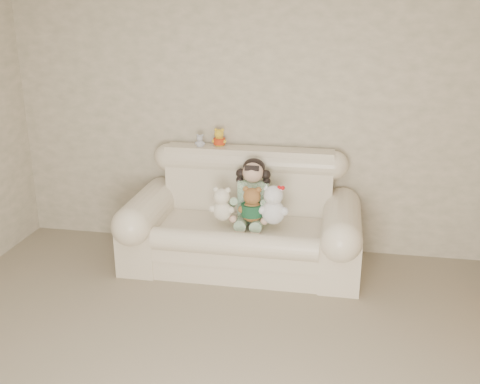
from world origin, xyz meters
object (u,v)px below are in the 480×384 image
Objects in this scene: brown_teddy at (252,201)px; cream_teddy at (222,201)px; seated_child at (253,190)px; white_cat at (273,200)px; sofa at (242,213)px.

cream_teddy is (-0.26, -0.02, -0.01)m from brown_teddy.
white_cat is (0.21, -0.23, -0.01)m from seated_child.
brown_teddy is 0.90× the size of white_cat.
seated_child is 1.66× the size of cream_teddy.
brown_teddy is at bearing 27.63° from cream_teddy.
sofa is at bearing -145.83° from seated_child.
sofa reaches higher than brown_teddy.
seated_child is 0.33m from cream_teddy.
sofa reaches higher than cream_teddy.
white_cat is (0.30, -0.15, 0.19)m from sofa.
sofa is 0.38m from white_cat.
white_cat is 0.45m from cream_teddy.
seated_child is 1.57× the size of brown_teddy.
white_cat is (0.19, -0.01, 0.02)m from brown_teddy.
brown_teddy is (0.11, -0.13, 0.17)m from sofa.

